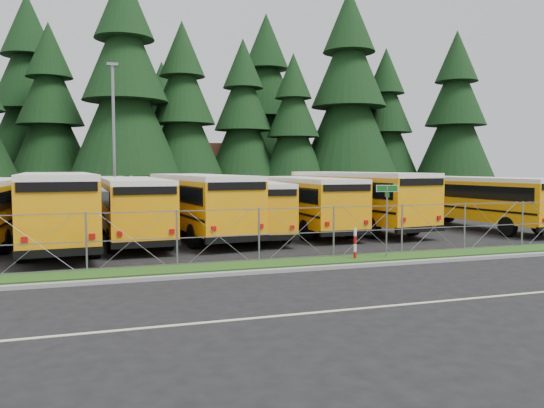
{
  "coord_description": "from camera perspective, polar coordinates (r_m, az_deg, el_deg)",
  "views": [
    {
      "loc": [
        -9.47,
        -19.56,
        3.49
      ],
      "look_at": [
        -1.89,
        4.0,
        1.76
      ],
      "focal_mm": 35.0,
      "sensor_mm": 36.0,
      "label": 1
    }
  ],
  "objects": [
    {
      "name": "bus_2",
      "position": [
        25.74,
        -14.83,
        -0.6
      ],
      "size": [
        3.2,
        11.44,
        2.97
      ],
      "primitive_type": null,
      "rotation": [
        0.0,
        0.0,
        0.05
      ],
      "color": "orange",
      "rests_on": "ground"
    },
    {
      "name": "striped_bollard",
      "position": [
        20.22,
        8.93,
        -4.26
      ],
      "size": [
        0.11,
        0.11,
        1.2
      ],
      "primitive_type": "cylinder",
      "color": "#B20C0C",
      "rests_on": "ground"
    },
    {
      "name": "chainlink_fence",
      "position": [
        20.98,
        9.14,
        -2.86
      ],
      "size": [
        44.0,
        0.1,
        2.0
      ],
      "primitive_type": null,
      "color": "gray",
      "rests_on": "ground"
    },
    {
      "name": "bus_4",
      "position": [
        26.88,
        -2.21,
        -0.5
      ],
      "size": [
        3.55,
        10.74,
        2.76
      ],
      "primitive_type": null,
      "rotation": [
        0.0,
        0.0,
        -0.1
      ],
      "color": "orange",
      "rests_on": "ground"
    },
    {
      "name": "bus_5",
      "position": [
        28.43,
        3.35,
        -0.08
      ],
      "size": [
        2.86,
        11.24,
        2.93
      ],
      "primitive_type": null,
      "rotation": [
        0.0,
        0.0,
        0.02
      ],
      "color": "orange",
      "rests_on": "ground"
    },
    {
      "name": "conifer_8",
      "position": [
        54.89,
        12.08,
        8.27
      ],
      "size": [
        6.93,
        6.93,
        15.33
      ],
      "primitive_type": null,
      "color": "black",
      "rests_on": "ground"
    },
    {
      "name": "conifer_12",
      "position": [
        55.12,
        -0.63,
        10.29
      ],
      "size": [
        8.61,
        8.61,
        19.05
      ],
      "primitive_type": null,
      "color": "black",
      "rests_on": "ground"
    },
    {
      "name": "conifer_10",
      "position": [
        54.1,
        -24.63,
        10.15
      ],
      "size": [
        8.7,
        8.7,
        19.25
      ],
      "primitive_type": null,
      "color": "black",
      "rests_on": "ground"
    },
    {
      "name": "street_sign",
      "position": [
        20.59,
        12.26,
        -0.14
      ],
      "size": [
        0.82,
        0.54,
        2.81
      ],
      "color": "gray",
      "rests_on": "ground"
    },
    {
      "name": "bus_6",
      "position": [
        29.86,
        8.64,
        0.33
      ],
      "size": [
        4.52,
        12.49,
        3.2
      ],
      "primitive_type": null,
      "rotation": [
        0.0,
        0.0,
        0.14
      ],
      "color": "orange",
      "rests_on": "ground"
    },
    {
      "name": "conifer_5",
      "position": [
        48.73,
        -3.12,
        8.75
      ],
      "size": [
        6.81,
        6.81,
        15.06
      ],
      "primitive_type": null,
      "color": "black",
      "rests_on": "ground"
    },
    {
      "name": "conifer_3",
      "position": [
        44.49,
        -15.5,
        11.76
      ],
      "size": [
        8.69,
        8.69,
        19.22
      ],
      "primitive_type": null,
      "color": "black",
      "rests_on": "ground"
    },
    {
      "name": "light_standard",
      "position": [
        35.95,
        -16.64,
        7.04
      ],
      "size": [
        0.7,
        0.35,
        10.14
      ],
      "color": "gray",
      "rests_on": "ground"
    },
    {
      "name": "conifer_13",
      "position": [
        56.79,
        8.81,
        8.7
      ],
      "size": [
        7.41,
        7.41,
        16.38
      ],
      "primitive_type": null,
      "color": "black",
      "rests_on": "ground"
    },
    {
      "name": "conifer_6",
      "position": [
        48.36,
        2.29,
        7.98
      ],
      "size": [
        6.19,
        6.19,
        13.7
      ],
      "primitive_type": null,
      "color": "black",
      "rests_on": "ground"
    },
    {
      "name": "conifer_9",
      "position": [
        54.67,
        19.13,
        8.8
      ],
      "size": [
        7.48,
        7.48,
        16.54
      ],
      "primitive_type": null,
      "color": "black",
      "rests_on": "ground"
    },
    {
      "name": "bus_1",
      "position": [
        24.78,
        -22.1,
        -0.63
      ],
      "size": [
        3.91,
        12.51,
        3.23
      ],
      "primitive_type": null,
      "rotation": [
        0.0,
        0.0,
        0.08
      ],
      "color": "orange",
      "rests_on": "ground"
    },
    {
      "name": "bus_3",
      "position": [
        26.44,
        -8.02,
        -0.23
      ],
      "size": [
        4.27,
        12.14,
        3.12
      ],
      "primitive_type": null,
      "rotation": [
        0.0,
        0.0,
        0.13
      ],
      "color": "orange",
      "rests_on": "ground"
    },
    {
      "name": "conifer_2",
      "position": [
        48.13,
        -22.72,
        8.71
      ],
      "size": [
        6.96,
        6.96,
        15.4
      ],
      "primitive_type": null,
      "color": "black",
      "rests_on": "ground"
    },
    {
      "name": "conifer_7",
      "position": [
        51.34,
        8.23,
        11.32
      ],
      "size": [
        9.11,
        9.11,
        20.14
      ],
      "primitive_type": null,
      "color": "black",
      "rests_on": "ground"
    },
    {
      "name": "conifer_11",
      "position": [
        54.53,
        -11.7,
        7.59
      ],
      "size": [
        6.31,
        6.31,
        13.97
      ],
      "primitive_type": null,
      "color": "black",
      "rests_on": "ground"
    },
    {
      "name": "bus_east",
      "position": [
        32.03,
        21.23,
        0.1
      ],
      "size": [
        3.7,
        11.35,
        2.92
      ],
      "primitive_type": null,
      "rotation": [
        0.0,
        0.0,
        0.1
      ],
      "color": "orange",
      "rests_on": "ground"
    },
    {
      "name": "grass_verge",
      "position": [
        20.51,
        10.0,
        -5.77
      ],
      "size": [
        50.0,
        1.4,
        0.06
      ],
      "primitive_type": "cube",
      "color": "#1D4513",
      "rests_on": "ground"
    },
    {
      "name": "brick_building",
      "position": [
        61.54,
        -3.27,
        3.54
      ],
      "size": [
        22.0,
        10.0,
        6.0
      ],
      "primitive_type": "cube",
      "color": "brown",
      "rests_on": "ground"
    },
    {
      "name": "curb",
      "position": [
        19.3,
        11.96,
        -6.32
      ],
      "size": [
        50.0,
        0.25,
        0.12
      ],
      "primitive_type": "cube",
      "color": "gray",
      "rests_on": "ground"
    },
    {
      "name": "road_lane_line",
      "position": [
        15.34,
        21.2,
        -9.4
      ],
      "size": [
        50.0,
        0.12,
        0.01
      ],
      "primitive_type": "cube",
      "color": "beige",
      "rests_on": "ground"
    },
    {
      "name": "conifer_4",
      "position": [
        46.26,
        -9.57,
        9.41
      ],
      "size": [
        7.14,
        7.14,
        15.79
      ],
      "primitive_type": null,
      "color": "black",
      "rests_on": "ground"
    },
    {
      "name": "ground",
      "position": [
        22.01,
        7.93,
        -5.16
      ],
      "size": [
        120.0,
        120.0,
        0.0
      ],
      "primitive_type": "plane",
      "color": "black",
      "rests_on": "ground"
    }
  ]
}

